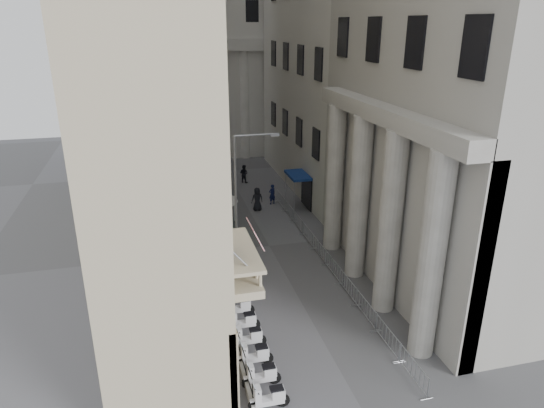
{
  "coord_description": "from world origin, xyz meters",
  "views": [
    {
      "loc": [
        -7.39,
        -11.08,
        14.92
      ],
      "look_at": [
        -0.66,
        15.76,
        4.5
      ],
      "focal_mm": 32.0,
      "sensor_mm": 36.0,
      "label": 1
    }
  ],
  "objects": [
    {
      "name": "scooter_2",
      "position": [
        -3.67,
        6.94,
        0.0
      ],
      "size": [
        1.4,
        0.56,
        1.5
      ],
      "primitive_type": null,
      "rotation": [
        0.0,
        0.0,
        1.57
      ],
      "color": "silver",
      "rests_on": "ground"
    },
    {
      "name": "barrier_7",
      "position": [
        2.88,
        21.75,
        0.0
      ],
      "size": [
        0.6,
        2.4,
        1.1
      ],
      "primitive_type": null,
      "color": "#999CA1",
      "rests_on": "ground"
    },
    {
      "name": "barrier_8",
      "position": [
        2.88,
        24.25,
        0.0
      ],
      "size": [
        0.6,
        2.4,
        1.1
      ],
      "primitive_type": null,
      "color": "#999CA1",
      "rests_on": "ground"
    },
    {
      "name": "flag",
      "position": [
        -4.0,
        5.0,
        0.0
      ],
      "size": [
        1.0,
        1.4,
        8.2
      ],
      "primitive_type": null,
      "color": "#9E0C11",
      "rests_on": "ground"
    },
    {
      "name": "pedestrian_a",
      "position": [
        2.27,
        27.39,
        0.89
      ],
      "size": [
        0.76,
        0.65,
        1.78
      ],
      "primitive_type": "imported",
      "rotation": [
        0.0,
        0.0,
        3.55
      ],
      "color": "#0D1335",
      "rests_on": "ground"
    },
    {
      "name": "scooter_11",
      "position": [
        -3.67,
        19.42,
        0.0
      ],
      "size": [
        1.4,
        0.56,
        1.5
      ],
      "primitive_type": null,
      "rotation": [
        0.0,
        0.0,
        1.57
      ],
      "color": "silver",
      "rests_on": "ground"
    },
    {
      "name": "iron_fence",
      "position": [
        -4.3,
        18.0,
        0.0
      ],
      "size": [
        0.3,
        28.0,
        1.4
      ],
      "primitive_type": null,
      "color": "black",
      "rests_on": "ground"
    },
    {
      "name": "barrier_9",
      "position": [
        2.88,
        26.75,
        0.0
      ],
      "size": [
        0.6,
        2.4,
        1.1
      ],
      "primitive_type": null,
      "color": "#999CA1",
      "rests_on": "ground"
    },
    {
      "name": "scooter_4",
      "position": [
        -3.67,
        9.72,
        0.0
      ],
      "size": [
        1.4,
        0.56,
        1.5
      ],
      "primitive_type": null,
      "rotation": [
        0.0,
        0.0,
        1.57
      ],
      "color": "silver",
      "rests_on": "ground"
    },
    {
      "name": "scooter_9",
      "position": [
        -3.67,
        16.65,
        0.0
      ],
      "size": [
        1.4,
        0.56,
        1.5
      ],
      "primitive_type": null,
      "rotation": [
        0.0,
        0.0,
        1.57
      ],
      "color": "silver",
      "rests_on": "ground"
    },
    {
      "name": "barrier_3",
      "position": [
        2.88,
        11.75,
        0.0
      ],
      "size": [
        0.6,
        2.4,
        1.1
      ],
      "primitive_type": null,
      "color": "#999CA1",
      "rests_on": "ground"
    },
    {
      "name": "scooter_5",
      "position": [
        -3.67,
        11.1,
        0.0
      ],
      "size": [
        1.4,
        0.56,
        1.5
      ],
      "primitive_type": null,
      "rotation": [
        0.0,
        0.0,
        1.57
      ],
      "color": "silver",
      "rests_on": "ground"
    },
    {
      "name": "scooter_8",
      "position": [
        -3.67,
        15.26,
        0.0
      ],
      "size": [
        1.4,
        0.56,
        1.5
      ],
      "primitive_type": null,
      "rotation": [
        0.0,
        0.0,
        1.57
      ],
      "color": "silver",
      "rests_on": "ground"
    },
    {
      "name": "scooter_3",
      "position": [
        -3.67,
        8.33,
        0.0
      ],
      "size": [
        1.4,
        0.56,
        1.5
      ],
      "primitive_type": null,
      "rotation": [
        0.0,
        0.0,
        1.57
      ],
      "color": "silver",
      "rests_on": "ground"
    },
    {
      "name": "security_tent",
      "position": [
        -3.6,
        24.29,
        2.45
      ],
      "size": [
        3.6,
        3.6,
        2.93
      ],
      "color": "silver",
      "rests_on": "ground"
    },
    {
      "name": "barrier_4",
      "position": [
        2.88,
        14.25,
        0.0
      ],
      "size": [
        0.6,
        2.4,
        1.1
      ],
      "primitive_type": null,
      "color": "#999CA1",
      "rests_on": "ground"
    },
    {
      "name": "scooter_12",
      "position": [
        -3.67,
        20.81,
        0.0
      ],
      "size": [
        1.4,
        0.56,
        1.5
      ],
      "primitive_type": null,
      "rotation": [
        0.0,
        0.0,
        1.57
      ],
      "color": "silver",
      "rests_on": "ground"
    },
    {
      "name": "barrier_6",
      "position": [
        2.88,
        19.25,
        0.0
      ],
      "size": [
        0.6,
        2.4,
        1.1
      ],
      "primitive_type": null,
      "color": "#999CA1",
      "rests_on": "ground"
    },
    {
      "name": "scooter_0",
      "position": [
        -3.67,
        4.17,
        0.0
      ],
      "size": [
        1.4,
        0.56,
        1.5
      ],
      "primitive_type": null,
      "rotation": [
        0.0,
        0.0,
        1.57
      ],
      "color": "silver",
      "rests_on": "ground"
    },
    {
      "name": "scooter_7",
      "position": [
        -3.67,
        13.88,
        0.0
      ],
      "size": [
        1.4,
        0.56,
        1.5
      ],
      "primitive_type": null,
      "rotation": [
        0.0,
        0.0,
        1.57
      ],
      "color": "silver",
      "rests_on": "ground"
    },
    {
      "name": "scooter_14",
      "position": [
        -3.67,
        23.58,
        0.0
      ],
      "size": [
        1.4,
        0.56,
        1.5
      ],
      "primitive_type": null,
      "rotation": [
        0.0,
        0.0,
        1.57
      ],
      "color": "silver",
      "rests_on": "ground"
    },
    {
      "name": "barrier_5",
      "position": [
        2.88,
        16.75,
        0.0
      ],
      "size": [
        0.6,
        2.4,
        1.1
      ],
      "primitive_type": null,
      "color": "#999CA1",
      "rests_on": "ground"
    },
    {
      "name": "pedestrian_c",
      "position": [
        0.68,
        26.2,
        1.0
      ],
      "size": [
        1.02,
        0.71,
        1.99
      ],
      "primitive_type": "imported",
      "rotation": [
        0.0,
        0.0,
        3.23
      ],
      "color": "black",
      "rests_on": "ground"
    },
    {
      "name": "barrier_2",
      "position": [
        2.88,
        9.25,
        0.0
      ],
      "size": [
        0.6,
        2.4,
        1.1
      ],
      "primitive_type": null,
      "color": "#999CA1",
      "rests_on": "ground"
    },
    {
      "name": "scooter_13",
      "position": [
        -3.67,
        22.19,
        0.0
      ],
      "size": [
        1.4,
        0.56,
        1.5
      ],
      "primitive_type": null,
      "rotation": [
        0.0,
        0.0,
        1.57
      ],
      "color": "silver",
      "rests_on": "ground"
    },
    {
      "name": "scooter_1",
      "position": [
        -3.67,
        5.56,
        0.0
      ],
      "size": [
        1.4,
        0.56,
        1.5
      ],
      "primitive_type": null,
      "rotation": [
        0.0,
        0.0,
        1.57
      ],
      "color": "silver",
      "rests_on": "ground"
    },
    {
      "name": "barrier_1",
      "position": [
        2.88,
        6.75,
        0.0
      ],
      "size": [
        0.6,
        2.4,
        1.1
      ],
      "primitive_type": null,
      "color": "#999CA1",
      "rests_on": "ground"
    },
    {
      "name": "scooter_6",
      "position": [
        -3.67,
        12.49,
        0.0
      ],
      "size": [
        1.4,
        0.56,
        1.5
      ],
      "primitive_type": null,
      "rotation": [
        0.0,
        0.0,
        1.57
      ],
      "color": "silver",
      "rests_on": "ground"
    },
    {
      "name": "street_lamp",
      "position": [
        -2.35,
        16.83,
        5.18
      ],
      "size": [
        2.82,
        0.24,
        8.65
      ],
      "rotation": [
        0.0,
        0.0,
        0.01
      ],
      "color": "gray",
      "rests_on": "ground"
    },
    {
      "name": "scooter_10",
      "position": [
        -3.67,
        18.03,
        0.0
      ],
      "size": [
        1.4,
        0.56,
        1.5
      ],
      "primitive_type": null,
      "rotation": [
        0.0,
        0.0,
        1.57
      ],
      "color": "silver",
      "rests_on": "ground"
    },
    {
      "name": "info_kiosk",
      "position": [
        -4.19,
        21.49,
        0.89
      ],
      "size": [
        0.28,
        0.83,
        1.76
      ],
      "rotation": [
        0.0,
        0.0,
        0.01
      ],
      "color": "black",
      "rests_on": "ground"
    },
    {
      "name": "blue_awning",
      "position": [
        4.15,
        26.0,
        0.0
      ],
      "size": [
        1.6,
        3.0,
        3.0
      ],
      "primitive_type": null,
      "color": "navy",
      "rests_on": "ground"
    },
    {
      "name": "far_building",
      "position": [
        0.0,
        48.0,
        15.0
      ],
      "size": [
        22.0,
        10.0,
        30.0
      ],
      "primitive_type": "cube",
      "color": "beige",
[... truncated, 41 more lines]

